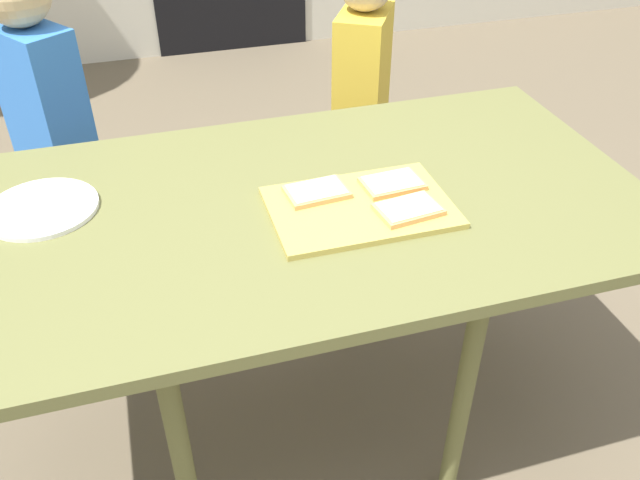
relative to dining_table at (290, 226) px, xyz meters
name	(u,v)px	position (x,y,z in m)	size (l,w,h in m)	color
ground_plane	(296,424)	(0.00, 0.00, -0.67)	(16.00, 16.00, 0.00)	brown
dining_table	(290,226)	(0.00, 0.00, 0.00)	(1.54, 0.81, 0.72)	olive
cutting_board	(360,207)	(0.14, -0.06, 0.06)	(0.37, 0.25, 0.01)	tan
pizza_slice_near_right	(408,209)	(0.22, -0.12, 0.08)	(0.14, 0.10, 0.01)	#E2A05E
pizza_slice_far_left	(316,191)	(0.06, 0.00, 0.08)	(0.13, 0.10, 0.01)	#E2A05E
pizza_slice_far_right	(392,183)	(0.22, -0.01, 0.08)	(0.13, 0.10, 0.01)	#E2A05E
plate_white_left	(42,208)	(-0.50, 0.12, 0.06)	(0.23, 0.23, 0.01)	white
child_left	(49,122)	(-0.52, 0.75, -0.04)	(0.25, 0.28, 1.08)	#40275E
child_right	(361,103)	(0.41, 0.70, -0.08)	(0.24, 0.28, 1.04)	navy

